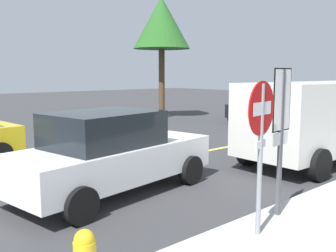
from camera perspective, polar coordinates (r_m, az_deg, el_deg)
name	(u,v)px	position (r m, az deg, el deg)	size (l,w,h in m)	color
ground_plane	(81,176)	(9.53, -12.74, -7.19)	(80.00, 80.00, 0.00)	#38383A
lane_marking_centre	(173,157)	(11.24, 0.81, -4.68)	(28.00, 0.16, 0.01)	#E0D14C
stop_sign	(261,134)	(5.48, 13.61, -1.22)	(0.75, 0.14, 2.34)	gray
speed_limit_sign	(281,117)	(6.31, 16.46, 1.35)	(0.54, 0.07, 2.52)	#4C4C51
white_van	(320,117)	(11.24, 21.60, 1.29)	(5.28, 2.43, 2.20)	silver
car_black_approaching	(264,107)	(19.58, 14.05, 2.79)	(3.88, 2.08, 1.60)	black
car_white_far_lane	(110,153)	(7.90, -8.58, -3.94)	(4.63, 2.51, 1.69)	white
tree_left_verge	(162,24)	(21.28, -0.96, 14.92)	(3.06, 3.06, 6.48)	#513823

